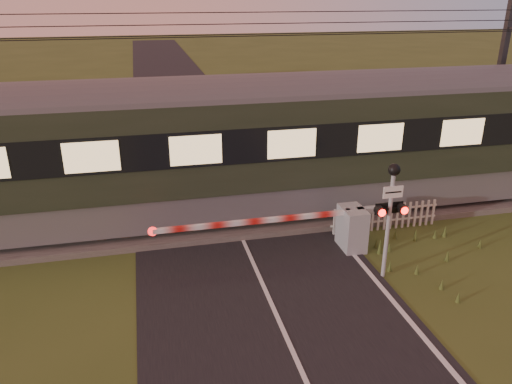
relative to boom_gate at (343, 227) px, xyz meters
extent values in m
plane|color=#3A4A1C|center=(-2.58, -3.75, -0.66)|extent=(160.00, 160.00, 0.00)
cube|color=black|center=(-2.58, -3.75, -0.65)|extent=(6.00, 140.00, 0.02)
cube|color=#47423D|center=(-2.58, 2.75, -0.60)|extent=(140.00, 3.40, 0.24)
cube|color=slate|center=(-2.58, 2.03, -0.40)|extent=(140.00, 0.08, 0.14)
cube|color=slate|center=(-2.58, 3.47, -0.40)|extent=(140.00, 0.08, 0.14)
cube|color=#2D2116|center=(-2.58, 2.75, -0.47)|extent=(0.24, 2.20, 0.06)
cylinder|color=black|center=(-2.58, 2.45, 4.84)|extent=(120.00, 0.02, 0.02)
cylinder|color=black|center=(-2.58, 3.05, 4.84)|extent=(120.00, 0.02, 0.02)
cylinder|color=black|center=(-2.58, 2.75, 5.44)|extent=(120.00, 0.02, 0.02)
cylinder|color=black|center=(-2.58, 2.75, 5.14)|extent=(120.00, 0.02, 0.02)
cube|color=slate|center=(-1.15, 2.75, 0.18)|extent=(20.53, 2.72, 1.02)
cube|color=black|center=(-1.15, 2.75, 1.96)|extent=(21.38, 2.95, 2.55)
cylinder|color=#4C4C4F|center=(-1.15, 2.75, 3.23)|extent=(21.38, 1.03, 1.03)
cube|color=#FFD893|center=(-1.15, 1.23, 2.09)|extent=(18.39, 0.04, 0.79)
cube|color=gray|center=(0.26, 0.00, -0.07)|extent=(0.59, 0.92, 1.19)
cylinder|color=gray|center=(0.10, 0.00, -0.07)|extent=(0.13, 0.13, 1.19)
cube|color=gray|center=(0.85, 0.00, 0.44)|extent=(0.97, 0.17, 0.17)
cube|color=red|center=(-2.49, 0.00, 0.44)|extent=(5.18, 0.12, 0.12)
cylinder|color=red|center=(-5.08, 0.00, 0.44)|extent=(0.24, 0.04, 0.24)
cylinder|color=gray|center=(0.45, -1.58, 0.69)|extent=(0.10, 0.10, 2.70)
cube|color=white|center=(0.45, -1.64, 1.63)|extent=(0.49, 0.03, 0.29)
sphere|color=black|center=(0.45, -1.58, 2.16)|extent=(0.29, 0.29, 0.29)
cube|color=black|center=(0.45, -1.58, 1.18)|extent=(0.67, 0.05, 0.05)
cylinder|color=#FF140C|center=(0.16, -1.76, 1.18)|extent=(0.18, 0.02, 0.18)
cylinder|color=#FF140C|center=(0.74, -1.76, 1.18)|extent=(0.18, 0.02, 0.18)
cube|color=black|center=(0.45, -1.53, 1.18)|extent=(0.72, 0.02, 0.29)
cube|color=silver|center=(1.68, 0.88, -0.39)|extent=(3.39, 0.04, 0.05)
cube|color=silver|center=(1.68, 0.88, -0.03)|extent=(3.39, 0.04, 0.05)
cube|color=#2D2D30|center=(8.10, 5.05, 2.71)|extent=(0.21, 0.21, 6.75)
camera|label=1|loc=(-5.08, -11.39, 5.96)|focal=35.00mm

